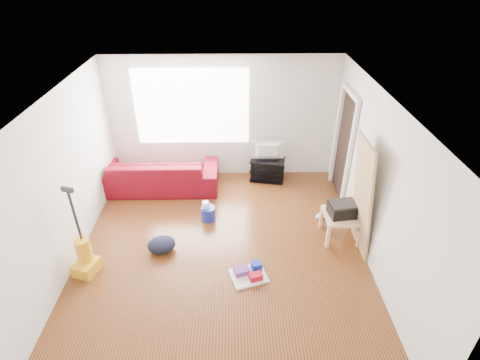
{
  "coord_description": "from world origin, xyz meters",
  "views": [
    {
      "loc": [
        0.21,
        -4.42,
        4.14
      ],
      "look_at": [
        0.3,
        0.6,
        1.0
      ],
      "focal_mm": 28.0,
      "sensor_mm": 36.0,
      "label": 1
    }
  ],
  "objects_px": {
    "side_table": "(341,218)",
    "cleaning_tray": "(249,273)",
    "vacuum": "(85,257)",
    "sofa": "(160,187)",
    "backpack": "(162,250)",
    "bucket": "(209,219)",
    "tv_stand": "(267,169)"
  },
  "relations": [
    {
      "from": "sofa",
      "to": "tv_stand",
      "type": "height_order",
      "value": "tv_stand"
    },
    {
      "from": "sofa",
      "to": "tv_stand",
      "type": "distance_m",
      "value": 2.21
    },
    {
      "from": "cleaning_tray",
      "to": "bucket",
      "type": "bearing_deg",
      "value": 116.12
    },
    {
      "from": "sofa",
      "to": "bucket",
      "type": "distance_m",
      "value": 1.48
    },
    {
      "from": "vacuum",
      "to": "sofa",
      "type": "bearing_deg",
      "value": 89.91
    },
    {
      "from": "cleaning_tray",
      "to": "vacuum",
      "type": "relative_size",
      "value": 0.42
    },
    {
      "from": "cleaning_tray",
      "to": "sofa",
      "type": "bearing_deg",
      "value": 125.0
    },
    {
      "from": "sofa",
      "to": "vacuum",
      "type": "bearing_deg",
      "value": 72.57
    },
    {
      "from": "bucket",
      "to": "vacuum",
      "type": "height_order",
      "value": "vacuum"
    },
    {
      "from": "bucket",
      "to": "cleaning_tray",
      "type": "distance_m",
      "value": 1.54
    },
    {
      "from": "bucket",
      "to": "sofa",
      "type": "bearing_deg",
      "value": 134.23
    },
    {
      "from": "cleaning_tray",
      "to": "vacuum",
      "type": "bearing_deg",
      "value": 176.07
    },
    {
      "from": "vacuum",
      "to": "tv_stand",
      "type": "bearing_deg",
      "value": 58.63
    },
    {
      "from": "backpack",
      "to": "cleaning_tray",
      "type": "bearing_deg",
      "value": -36.94
    },
    {
      "from": "cleaning_tray",
      "to": "backpack",
      "type": "distance_m",
      "value": 1.49
    },
    {
      "from": "side_table",
      "to": "bucket",
      "type": "bearing_deg",
      "value": 167.01
    },
    {
      "from": "side_table",
      "to": "bucket",
      "type": "relative_size",
      "value": 2.22
    },
    {
      "from": "sofa",
      "to": "tv_stand",
      "type": "xyz_separation_m",
      "value": [
        2.18,
        0.27,
        0.24
      ]
    },
    {
      "from": "tv_stand",
      "to": "cleaning_tray",
      "type": "bearing_deg",
      "value": -88.58
    },
    {
      "from": "sofa",
      "to": "side_table",
      "type": "relative_size",
      "value": 4.15
    },
    {
      "from": "cleaning_tray",
      "to": "tv_stand",
      "type": "bearing_deg",
      "value": 80.06
    },
    {
      "from": "side_table",
      "to": "cleaning_tray",
      "type": "relative_size",
      "value": 0.94
    },
    {
      "from": "side_table",
      "to": "backpack",
      "type": "bearing_deg",
      "value": -174.24
    },
    {
      "from": "side_table",
      "to": "vacuum",
      "type": "height_order",
      "value": "vacuum"
    },
    {
      "from": "tv_stand",
      "to": "cleaning_tray",
      "type": "xyz_separation_m",
      "value": [
        -0.47,
        -2.71,
        -0.19
      ]
    },
    {
      "from": "side_table",
      "to": "backpack",
      "type": "relative_size",
      "value": 1.27
    },
    {
      "from": "sofa",
      "to": "backpack",
      "type": "height_order",
      "value": "sofa"
    },
    {
      "from": "bucket",
      "to": "backpack",
      "type": "relative_size",
      "value": 0.57
    },
    {
      "from": "tv_stand",
      "to": "side_table",
      "type": "height_order",
      "value": "tv_stand"
    },
    {
      "from": "bucket",
      "to": "side_table",
      "type": "bearing_deg",
      "value": -12.99
    },
    {
      "from": "sofa",
      "to": "cleaning_tray",
      "type": "xyz_separation_m",
      "value": [
        1.71,
        -2.44,
        0.06
      ]
    },
    {
      "from": "sofa",
      "to": "side_table",
      "type": "xyz_separation_m",
      "value": [
        3.24,
        -1.57,
        0.39
      ]
    }
  ]
}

